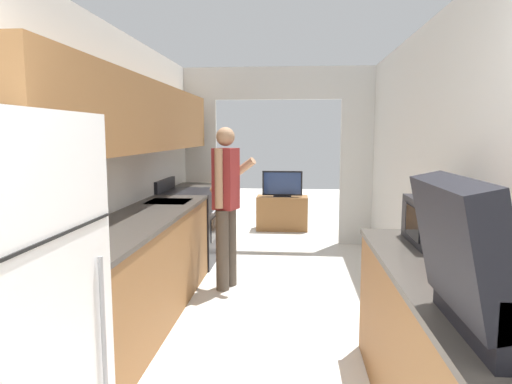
{
  "coord_description": "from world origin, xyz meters",
  "views": [
    {
      "loc": [
        0.24,
        -1.03,
        1.57
      ],
      "look_at": [
        -0.09,
        2.87,
        1.07
      ],
      "focal_mm": 32.0,
      "sensor_mm": 36.0,
      "label": 1
    }
  ],
  "objects_px": {
    "range_oven": "(189,227)",
    "suitcase": "(504,283)",
    "person": "(226,203)",
    "microwave": "(439,222)",
    "tv_cabinet": "(282,213)",
    "television": "(282,184)",
    "book_stack": "(463,267)"
  },
  "relations": [
    {
      "from": "range_oven",
      "to": "book_stack",
      "type": "relative_size",
      "value": 3.35
    },
    {
      "from": "range_oven",
      "to": "tv_cabinet",
      "type": "xyz_separation_m",
      "value": [
        1.07,
        2.06,
        -0.17
      ]
    },
    {
      "from": "person",
      "to": "television",
      "type": "distance_m",
      "value": 2.92
    },
    {
      "from": "book_stack",
      "to": "range_oven",
      "type": "bearing_deg",
      "value": 123.59
    },
    {
      "from": "range_oven",
      "to": "person",
      "type": "distance_m",
      "value": 1.12
    },
    {
      "from": "tv_cabinet",
      "to": "suitcase",
      "type": "bearing_deg",
      "value": -81.2
    },
    {
      "from": "person",
      "to": "range_oven",
      "type": "bearing_deg",
      "value": 53.57
    },
    {
      "from": "person",
      "to": "television",
      "type": "relative_size",
      "value": 2.52
    },
    {
      "from": "microwave",
      "to": "television",
      "type": "height_order",
      "value": "microwave"
    },
    {
      "from": "person",
      "to": "suitcase",
      "type": "distance_m",
      "value": 3.26
    },
    {
      "from": "tv_cabinet",
      "to": "television",
      "type": "distance_m",
      "value": 0.49
    },
    {
      "from": "range_oven",
      "to": "person",
      "type": "relative_size",
      "value": 0.63
    },
    {
      "from": "range_oven",
      "to": "microwave",
      "type": "xyz_separation_m",
      "value": [
        2.17,
        -2.49,
        0.58
      ]
    },
    {
      "from": "range_oven",
      "to": "microwave",
      "type": "relative_size",
      "value": 1.99
    },
    {
      "from": "person",
      "to": "suitcase",
      "type": "xyz_separation_m",
      "value": [
        1.4,
        -2.94,
        0.19
      ]
    },
    {
      "from": "person",
      "to": "microwave",
      "type": "relative_size",
      "value": 3.17
    },
    {
      "from": "suitcase",
      "to": "microwave",
      "type": "height_order",
      "value": "suitcase"
    },
    {
      "from": "range_oven",
      "to": "suitcase",
      "type": "xyz_separation_m",
      "value": [
        1.98,
        -3.8,
        0.62
      ]
    },
    {
      "from": "person",
      "to": "microwave",
      "type": "distance_m",
      "value": 2.28
    },
    {
      "from": "television",
      "to": "tv_cabinet",
      "type": "bearing_deg",
      "value": 90.0
    },
    {
      "from": "person",
      "to": "tv_cabinet",
      "type": "bearing_deg",
      "value": 9.93
    },
    {
      "from": "suitcase",
      "to": "tv_cabinet",
      "type": "relative_size",
      "value": 0.74
    },
    {
      "from": "person",
      "to": "microwave",
      "type": "xyz_separation_m",
      "value": [
        1.58,
        -1.63,
        0.15
      ]
    },
    {
      "from": "tv_cabinet",
      "to": "television",
      "type": "height_order",
      "value": "television"
    },
    {
      "from": "range_oven",
      "to": "book_stack",
      "type": "height_order",
      "value": "range_oven"
    },
    {
      "from": "television",
      "to": "person",
      "type": "bearing_deg",
      "value": -99.65
    },
    {
      "from": "suitcase",
      "to": "television",
      "type": "xyz_separation_m",
      "value": [
        -0.91,
        5.82,
        -0.31
      ]
    },
    {
      "from": "microwave",
      "to": "book_stack",
      "type": "xyz_separation_m",
      "value": [
        -0.08,
        -0.65,
        -0.1
      ]
    },
    {
      "from": "suitcase",
      "to": "microwave",
      "type": "xyz_separation_m",
      "value": [
        0.19,
        1.31,
        -0.04
      ]
    },
    {
      "from": "microwave",
      "to": "tv_cabinet",
      "type": "height_order",
      "value": "microwave"
    },
    {
      "from": "person",
      "to": "microwave",
      "type": "height_order",
      "value": "person"
    },
    {
      "from": "suitcase",
      "to": "book_stack",
      "type": "xyz_separation_m",
      "value": [
        0.11,
        0.66,
        -0.14
      ]
    }
  ]
}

